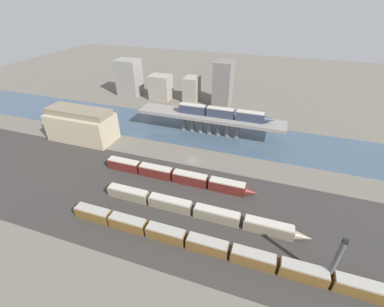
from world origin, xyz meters
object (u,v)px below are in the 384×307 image
Objects in this scene: train_yard_near at (235,253)px; warehouse_building at (82,125)px; train_on_bridge at (224,113)px; train_yard_mid at (198,210)px; signal_tower at (335,262)px; train_yard_far at (177,176)px.

warehouse_building reaches higher than train_yard_near.
train_on_bridge reaches higher than train_yard_mid.
train_yard_mid is 4.35× the size of signal_tower.
train_on_bridge is at bearing 105.75° from train_yard_near.
warehouse_building is (-55.92, -22.01, -4.07)m from train_on_bridge.
train_yard_near is at bearing -40.23° from train_yard_mid.
train_yard_far is at bearing 132.19° from train_yard_mid.
train_yard_far is at bearing -16.55° from warehouse_building.
train_yard_far is 1.92× the size of warehouse_building.
train_on_bridge reaches higher than train_yard_far.
signal_tower reaches higher than train_yard_far.
warehouse_building is 2.03× the size of signal_tower.
train_yard_mid is at bearing -24.37° from warehouse_building.
warehouse_building reaches higher than train_yard_mid.
signal_tower is (20.43, 0.94, 4.84)m from train_yard_near.
warehouse_building reaches higher than train_yard_far.
train_on_bridge is at bearing 21.49° from warehouse_building.
train_yard_near is 6.67× the size of signal_tower.
train_yard_mid is at bearing 139.77° from train_yard_near.
train_on_bridge is 38.20m from train_yard_far.
signal_tower is (44.60, -22.50, 4.74)m from train_yard_far.
train_yard_near is 33.67m from train_yard_far.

